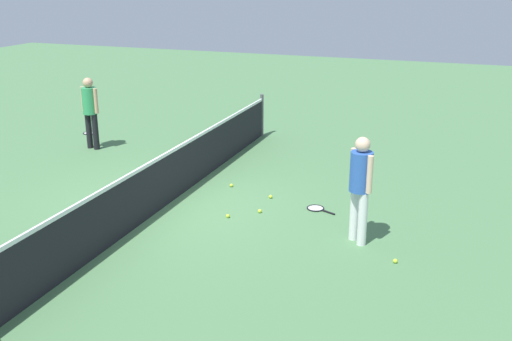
{
  "coord_description": "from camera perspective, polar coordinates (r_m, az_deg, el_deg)",
  "views": [
    {
      "loc": [
        -8.86,
        -4.96,
        4.02
      ],
      "look_at": [
        -0.22,
        -1.77,
        0.9
      ],
      "focal_mm": 41.32,
      "sensor_mm": 36.0,
      "label": 1
    }
  ],
  "objects": [
    {
      "name": "ground_plane",
      "position": [
        10.92,
        -8.35,
        -3.09
      ],
      "size": [
        40.0,
        40.0,
        0.0
      ],
      "primitive_type": "plane",
      "color": "#4C7A4C"
    },
    {
      "name": "tennis_racket_far_player",
      "position": [
        16.01,
        -15.82,
        3.5
      ],
      "size": [
        0.45,
        0.59,
        0.03
      ],
      "color": "black",
      "rests_on": "ground_plane"
    },
    {
      "name": "tennis_ball_near_player",
      "position": [
        10.34,
        0.37,
        -3.95
      ],
      "size": [
        0.07,
        0.07,
        0.07
      ],
      "primitive_type": "sphere",
      "color": "#C6E033",
      "rests_on": "ground_plane"
    },
    {
      "name": "player_near_side",
      "position": [
        9.05,
        10.08,
        -1.02
      ],
      "size": [
        0.48,
        0.48,
        1.7
      ],
      "color": "white",
      "rests_on": "ground_plane"
    },
    {
      "name": "tennis_ball_midcourt",
      "position": [
        10.99,
        1.42,
        -2.55
      ],
      "size": [
        0.07,
        0.07,
        0.07
      ],
      "primitive_type": "sphere",
      "color": "#C6E033",
      "rests_on": "ground_plane"
    },
    {
      "name": "tennis_ball_baseline",
      "position": [
        10.16,
        -2.75,
        -4.42
      ],
      "size": [
        0.07,
        0.07,
        0.07
      ],
      "primitive_type": "sphere",
      "color": "#C6E033",
      "rests_on": "ground_plane"
    },
    {
      "name": "tennis_racket_near_player",
      "position": [
        10.56,
        5.9,
        -3.68
      ],
      "size": [
        0.41,
        0.6,
        0.03
      ],
      "color": "black",
      "rests_on": "ground_plane"
    },
    {
      "name": "court_net",
      "position": [
        10.75,
        -8.47,
        -0.61
      ],
      "size": [
        10.09,
        0.09,
        1.07
      ],
      "color": "#4C4C51",
      "rests_on": "ground_plane"
    },
    {
      "name": "tennis_ball_by_net",
      "position": [
        11.58,
        -2.4,
        -1.44
      ],
      "size": [
        0.07,
        0.07,
        0.07
      ],
      "primitive_type": "sphere",
      "color": "#C6E033",
      "rests_on": "ground_plane"
    },
    {
      "name": "tennis_ball_stray_left",
      "position": [
        8.87,
        13.33,
        -8.52
      ],
      "size": [
        0.07,
        0.07,
        0.07
      ],
      "primitive_type": "sphere",
      "color": "#C6E033",
      "rests_on": "ground_plane"
    },
    {
      "name": "player_far_side",
      "position": [
        14.39,
        -15.77,
        5.93
      ],
      "size": [
        0.4,
        0.53,
        1.7
      ],
      "color": "black",
      "rests_on": "ground_plane"
    }
  ]
}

